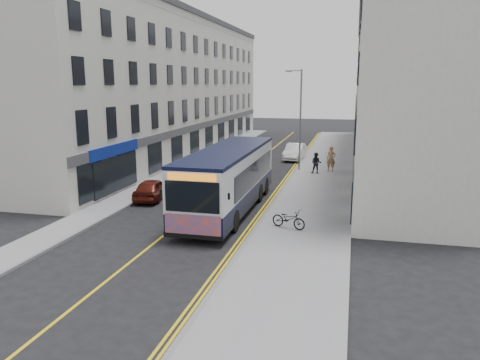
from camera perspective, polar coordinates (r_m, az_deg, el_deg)
The scene contains 17 objects.
ground at distance 25.54m, azimuth -6.05°, elevation -4.16°, with size 140.00×140.00×0.00m, color black.
pavement_east at distance 35.83m, azimuth 10.01°, elevation 0.46°, with size 4.50×64.00×0.12m, color gray.
pavement_west at distance 38.19m, azimuth -7.07°, elevation 1.25°, with size 2.00×64.00×0.12m, color gray.
kerb_east at distance 36.04m, azimuth 6.44°, elevation 0.64°, with size 0.18×64.00×0.13m, color slate.
kerb_west at distance 37.85m, azimuth -5.66°, elevation 1.20°, with size 0.18×64.00×0.13m, color slate.
road_centre_line at distance 36.75m, azimuth 0.24°, elevation 0.84°, with size 0.12×64.00×0.01m, color yellow.
road_dbl_yellow_inner at distance 36.11m, azimuth 5.73°, elevation 0.58°, with size 0.10×64.00×0.01m, color yellow.
road_dbl_yellow_outer at distance 36.08m, azimuth 6.05°, elevation 0.56°, with size 0.10×64.00×0.01m, color yellow.
terrace_east at distance 44.20m, azimuth 18.05°, elevation 10.60°, with size 6.00×46.00×13.00m, color silver.
terrace_west at distance 47.40m, azimuth -7.98°, elevation 11.10°, with size 6.00×46.00×13.00m, color beige.
streetlamp at distance 37.42m, azimuth 7.25°, elevation 7.71°, with size 1.32×0.18×8.00m.
city_bus at distance 25.65m, azimuth -1.40°, elevation 0.34°, with size 2.79×11.95×3.47m.
bicycle at distance 22.63m, azimuth 5.94°, elevation -4.74°, with size 0.61×1.75×0.92m, color black.
pedestrian_near at distance 37.51m, azimuth 11.04°, elevation 2.55°, with size 0.72×0.47×1.96m, color #976D45.
pedestrian_far at distance 36.36m, azimuth 9.29°, elevation 2.05°, with size 0.79×0.61×1.62m, color black.
car_white at distance 43.48m, azimuth 6.71°, elevation 3.44°, with size 1.55×4.45×1.47m, color silver.
car_maroon at distance 28.95m, azimuth -10.68°, elevation -1.07°, with size 1.53×3.80×1.30m, color #51150D.
Camera 1 is at (8.39, -23.09, 7.00)m, focal length 35.00 mm.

